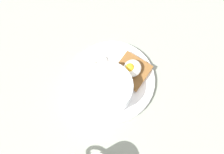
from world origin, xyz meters
The scene contains 7 objects.
ground_plane centered at (0.00, 0.00, 1.00)cm, with size 120.00×120.00×2.00cm, color gray.
plate centered at (0.00, 0.00, 2.80)cm, with size 25.20×25.20×1.60cm.
oatmeal_bowl centered at (3.98, 1.11, 6.23)cm, with size 14.01×14.01×6.44cm.
toast_slice centered at (-5.13, 3.49, 3.86)cm, with size 9.25×9.25×1.54cm.
poached_egg centered at (-5.00, 3.36, 6.00)cm, with size 6.51×6.21×3.50cm.
banana_slice_front centered at (0.51, -7.46, 3.77)cm, with size 4.36×4.26×1.72cm.
banana_slice_left centered at (-3.17, -5.68, 3.60)cm, with size 3.63×3.66×1.33cm.
Camera 1 is at (21.08, 14.09, 70.98)cm, focal length 40.00 mm.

